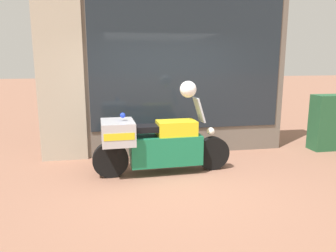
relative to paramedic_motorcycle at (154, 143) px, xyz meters
name	(u,v)px	position (x,y,z in m)	size (l,w,h in m)	color
ground_plane	(190,186)	(0.47, -0.68, -0.56)	(60.00, 60.00, 0.00)	#8E604C
shop_building	(148,61)	(0.09, 1.32, 1.36)	(5.06, 0.55, 3.83)	#6B6056
window_display	(183,129)	(0.84, 1.35, -0.09)	(3.73, 0.30, 1.98)	slate
paramedic_motorcycle	(154,143)	(0.00, 0.00, 0.00)	(2.42, 0.73, 1.32)	black
utility_cabinet	(332,122)	(4.07, 0.85, 0.04)	(0.89, 0.40, 1.21)	#235633
white_helmet	(188,89)	(0.60, 0.02, 0.91)	(0.28, 0.28, 0.28)	white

